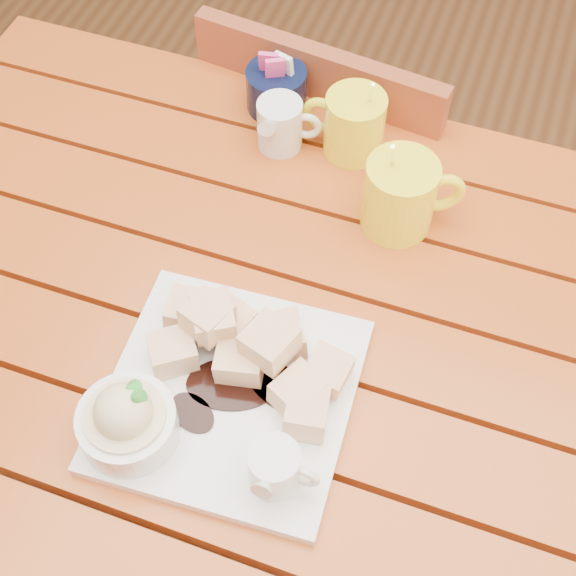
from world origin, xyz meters
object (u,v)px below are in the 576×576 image
at_px(table, 286,361).
at_px(coffee_mug_right, 402,195).
at_px(dessert_plate, 210,392).
at_px(chair_far, 336,177).
at_px(coffee_mug_left, 353,123).

height_order(table, coffee_mug_right, coffee_mug_right).
bearing_deg(table, coffee_mug_right, 65.26).
xyz_separation_m(dessert_plate, chair_far, (-0.04, 0.62, -0.32)).
height_order(coffee_mug_right, chair_far, coffee_mug_right).
height_order(table, chair_far, chair_far).
distance_m(dessert_plate, coffee_mug_left, 0.43).
distance_m(table, chair_far, 0.52).
relative_size(dessert_plate, coffee_mug_right, 1.85).
xyz_separation_m(dessert_plate, coffee_mug_right, (0.13, 0.33, 0.02)).
xyz_separation_m(table, chair_far, (-0.08, 0.49, -0.18)).
bearing_deg(coffee_mug_left, table, -84.68).
xyz_separation_m(coffee_mug_right, chair_far, (-0.16, 0.30, -0.34)).
xyz_separation_m(table, dessert_plate, (-0.04, -0.14, 0.14)).
xyz_separation_m(table, coffee_mug_left, (-0.01, 0.30, 0.16)).
relative_size(coffee_mug_right, chair_far, 0.19).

